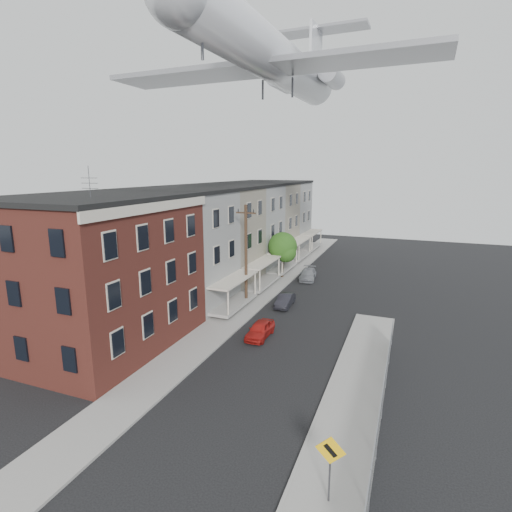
{
  "coord_description": "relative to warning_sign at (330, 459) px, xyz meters",
  "views": [
    {
      "loc": [
        7.62,
        -13.43,
        11.93
      ],
      "look_at": [
        -0.81,
        8.14,
        6.9
      ],
      "focal_mm": 28.0,
      "sensor_mm": 36.0,
      "label": 1
    }
  ],
  "objects": [
    {
      "name": "ground",
      "position": [
        -5.6,
        1.03,
        -1.88
      ],
      "size": [
        120.0,
        120.0,
        0.0
      ],
      "primitive_type": "plane",
      "color": "black",
      "rests_on": "ground"
    },
    {
      "name": "sidewalk_left",
      "position": [
        -11.1,
        25.03,
        -1.82
      ],
      "size": [
        3.0,
        62.0,
        0.12
      ],
      "primitive_type": "cube",
      "color": "gray",
      "rests_on": "ground"
    },
    {
      "name": "sidewalk_right",
      "position": [
        -0.1,
        7.03,
        -1.82
      ],
      "size": [
        3.0,
        26.0,
        0.12
      ],
      "primitive_type": "cube",
      "color": "gray",
      "rests_on": "ground"
    },
    {
      "name": "curb_left",
      "position": [
        -9.65,
        25.03,
        -1.81
      ],
      "size": [
        0.15,
        62.0,
        0.14
      ],
      "primitive_type": "cube",
      "color": "gray",
      "rests_on": "ground"
    },
    {
      "name": "curb_right",
      "position": [
        -1.55,
        7.03,
        -1.81
      ],
      "size": [
        0.15,
        26.0,
        0.14
      ],
      "primitive_type": "cube",
      "color": "gray",
      "rests_on": "ground"
    },
    {
      "name": "corner_building",
      "position": [
        -17.6,
        8.03,
        3.28
      ],
      "size": [
        10.31,
        12.3,
        12.15
      ],
      "color": "#391712",
      "rests_on": "ground"
    },
    {
      "name": "row_house_a",
      "position": [
        -17.56,
        17.53,
        3.25
      ],
      "size": [
        11.98,
        7.0,
        10.3
      ],
      "color": "#60605E",
      "rests_on": "ground"
    },
    {
      "name": "row_house_b",
      "position": [
        -17.56,
        24.53,
        3.25
      ],
      "size": [
        11.98,
        7.0,
        10.3
      ],
      "color": "#726B5A",
      "rests_on": "ground"
    },
    {
      "name": "row_house_c",
      "position": [
        -17.56,
        31.53,
        3.25
      ],
      "size": [
        11.98,
        7.0,
        10.3
      ],
      "color": "#60605E",
      "rests_on": "ground"
    },
    {
      "name": "row_house_d",
      "position": [
        -17.56,
        38.53,
        3.25
      ],
      "size": [
        11.98,
        7.0,
        10.3
      ],
      "color": "#726B5A",
      "rests_on": "ground"
    },
    {
      "name": "row_house_e",
      "position": [
        -17.56,
        45.53,
        3.25
      ],
      "size": [
        11.98,
        7.0,
        10.3
      ],
      "color": "#60605E",
      "rests_on": "ground"
    },
    {
      "name": "chainlink_fence",
      "position": [
        1.4,
        6.03,
        -0.89
      ],
      "size": [
        0.06,
        18.06,
        1.9
      ],
      "color": "gray",
      "rests_on": "ground"
    },
    {
      "name": "warning_sign",
      "position": [
        0.0,
        0.0,
        0.0
      ],
      "size": [
        1.1,
        0.11,
        2.8
      ],
      "color": "#515156",
      "rests_on": "ground"
    },
    {
      "name": "utility_pole",
      "position": [
        -11.2,
        19.03,
        2.79
      ],
      "size": [
        1.8,
        0.26,
        9.0
      ],
      "color": "black",
      "rests_on": "ground"
    },
    {
      "name": "street_tree",
      "position": [
        -10.87,
        28.95,
        1.57
      ],
      "size": [
        3.22,
        3.2,
        5.2
      ],
      "color": "black",
      "rests_on": "ground"
    },
    {
      "name": "car_near",
      "position": [
        -7.56,
        12.94,
        -1.3
      ],
      "size": [
        1.4,
        3.43,
        1.17
      ],
      "primitive_type": "imported",
      "rotation": [
        0.0,
        0.0,
        -0.01
      ],
      "color": "#AD1B16",
      "rests_on": "ground"
    },
    {
      "name": "car_mid",
      "position": [
        -7.87,
        20.02,
        -1.33
      ],
      "size": [
        1.3,
        3.4,
        1.11
      ],
      "primitive_type": "imported",
      "rotation": [
        0.0,
        0.0,
        0.04
      ],
      "color": "black",
      "rests_on": "ground"
    },
    {
      "name": "car_far",
      "position": [
        -8.16,
        29.44,
        -1.29
      ],
      "size": [
        2.19,
        4.25,
        1.18
      ],
      "primitive_type": "imported",
      "rotation": [
        0.0,
        0.0,
        0.14
      ],
      "color": "gray",
      "rests_on": "ground"
    },
    {
      "name": "airplane",
      "position": [
        -9.33,
        21.12,
        18.85
      ],
      "size": [
        26.78,
        30.57,
        8.88
      ],
      "color": "silver",
      "rests_on": "ground"
    }
  ]
}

